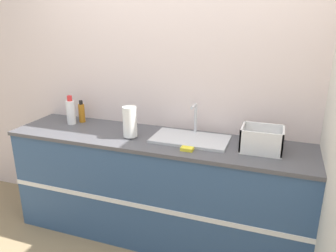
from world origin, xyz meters
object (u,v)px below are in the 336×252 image
object	(u,v)px
paper_towel_roll	(130,122)
bottle_amber	(82,113)
sink	(191,138)
dish_rack	(262,142)
bottle_white_spray	(71,112)

from	to	relation	value
paper_towel_roll	bottle_amber	size ratio (longest dim) A/B	1.25
sink	paper_towel_roll	world-z (taller)	sink
bottle_amber	paper_towel_roll	bearing A→B (deg)	-20.15
sink	dish_rack	xyz separation A→B (m)	(0.54, -0.03, 0.05)
bottle_amber	dish_rack	bearing A→B (deg)	-5.12
dish_rack	sink	bearing A→B (deg)	176.82
paper_towel_roll	bottle_white_spray	bearing A→B (deg)	167.97
paper_towel_roll	bottle_amber	xyz separation A→B (m)	(-0.60, 0.22, -0.04)
dish_rack	bottle_white_spray	size ratio (longest dim) A/B	1.13
sink	paper_towel_roll	bearing A→B (deg)	-167.47
sink	bottle_amber	size ratio (longest dim) A/B	2.93
sink	bottle_amber	bearing A→B (deg)	173.91
dish_rack	bottle_amber	size ratio (longest dim) A/B	1.45
dish_rack	bottle_amber	world-z (taller)	bottle_amber
bottle_white_spray	dish_rack	bearing A→B (deg)	-2.22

